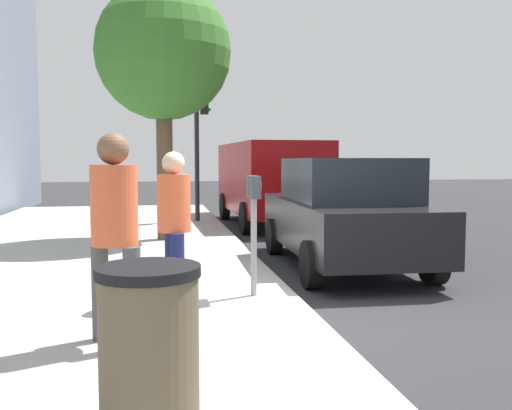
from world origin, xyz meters
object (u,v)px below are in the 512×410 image
(traffic_signal, at_px, (201,128))
(parked_sedan_near, at_px, (344,213))
(parked_van_far, at_px, (269,178))
(parking_meter, at_px, (254,210))
(trash_bin, at_px, (149,354))
(pedestrian_at_meter, at_px, (174,215))
(pedestrian_bystander, at_px, (114,220))
(street_tree, at_px, (163,54))

(traffic_signal, bearing_deg, parked_sedan_near, -163.48)
(parked_van_far, bearing_deg, parking_meter, 167.33)
(traffic_signal, height_order, trash_bin, traffic_signal)
(pedestrian_at_meter, distance_m, parked_van_far, 8.91)
(pedestrian_at_meter, relative_size, parked_van_far, 0.32)
(pedestrian_bystander, height_order, street_tree, street_tree)
(parking_meter, xyz_separation_m, parked_van_far, (8.28, -1.86, 0.09))
(trash_bin, bearing_deg, parked_van_far, -14.68)
(parking_meter, distance_m, trash_bin, 3.55)
(street_tree, bearing_deg, parked_sedan_near, -134.68)
(parking_meter, distance_m, pedestrian_at_meter, 0.95)
(street_tree, bearing_deg, pedestrian_bystander, 175.26)
(trash_bin, bearing_deg, parking_meter, -19.55)
(pedestrian_at_meter, distance_m, trash_bin, 3.17)
(pedestrian_bystander, bearing_deg, trash_bin, -126.67)
(parking_meter, xyz_separation_m, traffic_signal, (8.30, -0.05, 1.41))
(pedestrian_at_meter, distance_m, traffic_signal, 8.65)
(parking_meter, distance_m, parked_van_far, 8.49)
(pedestrian_at_meter, xyz_separation_m, street_tree, (5.14, 0.01, 2.69))
(pedestrian_bystander, xyz_separation_m, trash_bin, (-1.78, -0.30, -0.58))
(trash_bin, bearing_deg, parked_sedan_near, -28.87)
(traffic_signal, relative_size, trash_bin, 3.56)
(pedestrian_bystander, bearing_deg, street_tree, 38.99)
(parking_meter, relative_size, trash_bin, 1.40)
(parked_sedan_near, bearing_deg, pedestrian_at_meter, 130.38)
(street_tree, xyz_separation_m, trash_bin, (-8.27, 0.24, -3.17))
(parked_van_far, xyz_separation_m, trash_bin, (-11.59, 3.04, -0.60))
(pedestrian_at_meter, bearing_deg, pedestrian_bystander, -120.78)
(street_tree, bearing_deg, traffic_signal, -16.48)
(pedestrian_at_meter, bearing_deg, traffic_signal, 74.70)
(pedestrian_at_meter, distance_m, pedestrian_bystander, 1.46)
(pedestrian_at_meter, xyz_separation_m, pedestrian_bystander, (-1.35, 0.55, 0.10))
(parking_meter, relative_size, street_tree, 0.28)
(pedestrian_at_meter, height_order, trash_bin, pedestrian_at_meter)
(parked_van_far, bearing_deg, parked_sedan_near, 179.98)
(pedestrian_at_meter, bearing_deg, parked_van_far, 63.03)
(pedestrian_at_meter, distance_m, street_tree, 5.80)
(parked_van_far, relative_size, trash_bin, 5.20)
(street_tree, bearing_deg, pedestrian_at_meter, -179.90)
(street_tree, distance_m, traffic_signal, 3.70)
(parked_sedan_near, bearing_deg, parking_meter, 139.72)
(pedestrian_bystander, distance_m, parked_sedan_near, 5.01)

